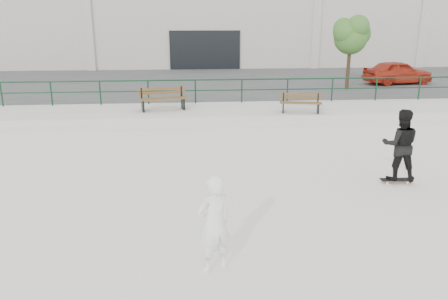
{
  "coord_description": "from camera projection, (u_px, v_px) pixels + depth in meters",
  "views": [
    {
      "loc": [
        -1.38,
        -7.82,
        4.01
      ],
      "look_at": [
        -0.53,
        2.0,
        1.04
      ],
      "focal_mm": 35.0,
      "sensor_mm": 36.0,
      "label": 1
    }
  ],
  "objects": [
    {
      "name": "ground",
      "position": [
        259.0,
        227.0,
        8.72
      ],
      "size": [
        120.0,
        120.0,
        0.0
      ],
      "primitive_type": "plane",
      "color": "silver",
      "rests_on": "ground"
    },
    {
      "name": "ledge",
      "position": [
        221.0,
        115.0,
        17.72
      ],
      "size": [
        30.0,
        3.0,
        0.5
      ],
      "primitive_type": "cube",
      "color": "silver",
      "rests_on": "ground"
    },
    {
      "name": "parking_strip",
      "position": [
        210.0,
        85.0,
        25.83
      ],
      "size": [
        60.0,
        14.0,
        0.5
      ],
      "primitive_type": "cube",
      "color": "#3C3C3C",
      "rests_on": "ground"
    },
    {
      "name": "railing",
      "position": [
        219.0,
        86.0,
        18.67
      ],
      "size": [
        28.0,
        0.06,
        1.03
      ],
      "color": "#133622",
      "rests_on": "ledge"
    },
    {
      "name": "commercial_building",
      "position": [
        200.0,
        12.0,
        37.93
      ],
      "size": [
        44.2,
        16.33,
        8.0
      ],
      "color": "#B3ADA1",
      "rests_on": "ground"
    },
    {
      "name": "bench_left",
      "position": [
        163.0,
        99.0,
        17.32
      ],
      "size": [
        2.0,
        0.94,
        0.89
      ],
      "rotation": [
        0.0,
        0.0,
        0.21
      ],
      "color": "brown",
      "rests_on": "ledge"
    },
    {
      "name": "bench_right",
      "position": [
        301.0,
        103.0,
        16.88
      ],
      "size": [
        1.66,
        0.79,
        0.74
      ],
      "rotation": [
        0.0,
        0.0,
        -0.21
      ],
      "color": "brown",
      "rests_on": "ledge"
    },
    {
      "name": "tree",
      "position": [
        351.0,
        34.0,
        21.8
      ],
      "size": [
        2.07,
        1.84,
        3.69
      ],
      "color": "#412D20",
      "rests_on": "parking_strip"
    },
    {
      "name": "red_car",
      "position": [
        398.0,
        72.0,
        24.18
      ],
      "size": [
        3.97,
        2.07,
        1.29
      ],
      "primitive_type": "imported",
      "rotation": [
        0.0,
        0.0,
        1.72
      ],
      "color": "#AC2815",
      "rests_on": "parking_strip"
    },
    {
      "name": "skateboard",
      "position": [
        396.0,
        180.0,
        11.08
      ],
      "size": [
        0.79,
        0.24,
        0.09
      ],
      "rotation": [
        0.0,
        0.0,
        -0.04
      ],
      "color": "black",
      "rests_on": "ground"
    },
    {
      "name": "standing_skater",
      "position": [
        400.0,
        145.0,
        10.81
      ],
      "size": [
        1.03,
        0.89,
        1.81
      ],
      "primitive_type": "imported",
      "rotation": [
        0.0,
        0.0,
        2.87
      ],
      "color": "black",
      "rests_on": "skateboard"
    },
    {
      "name": "seated_skater",
      "position": [
        214.0,
        224.0,
        7.04
      ],
      "size": [
        0.72,
        0.62,
        1.65
      ],
      "primitive_type": "imported",
      "rotation": [
        0.0,
        0.0,
        3.6
      ],
      "color": "white",
      "rests_on": "ground"
    }
  ]
}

